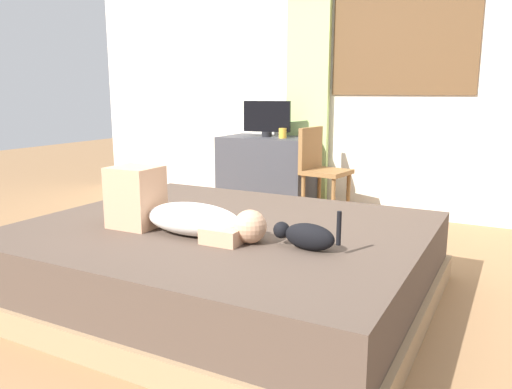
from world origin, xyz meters
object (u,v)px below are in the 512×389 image
Objects in this scene: bed at (225,261)px; tv_monitor at (267,118)px; desk at (268,174)px; chair_by_desk at (320,166)px; cup at (283,133)px; cat at (306,236)px; person_lying at (178,212)px.

bed is 2.33m from tv_monitor.
chair_by_desk is at bearing -14.52° from desk.
chair_by_desk is at bearing -11.88° from cup.
cat is 0.42× the size of chair_by_desk.
chair_by_desk is at bearing 109.28° from cat.
cat is (0.73, 0.05, -0.05)m from person_lying.
desk reaches higher than bed.
desk is (-1.36, 2.29, -0.13)m from cat.
desk is 1.05× the size of chair_by_desk.
desk is at bearing 120.65° from cat.
cup is at bearing 100.96° from person_lying.
person_lying is at bearing -176.27° from cat.
cup is 0.51m from chair_by_desk.
cup is 0.11× the size of chair_by_desk.
cup is at bearing -18.83° from tv_monitor.
tv_monitor is at bearing 120.90° from cat.
cup is (-0.58, 2.01, 0.58)m from bed.
cup is at bearing 168.12° from chair_by_desk.
chair_by_desk is (0.42, -0.09, -0.28)m from cup.
person_lying is 1.95× the size of tv_monitor.
desk is at bearing 165.48° from chair_by_desk.
person_lying reaches higher than desk.
chair_by_desk is (0.62, -0.16, -0.41)m from tv_monitor.
chair_by_desk is at bearing -14.22° from tv_monitor.
tv_monitor is at bearing 110.54° from bed.
person_lying is at bearing -74.90° from desk.
bed is 23.65× the size of cup.
cat is at bearing -70.72° from chair_by_desk.
bed is 0.44m from person_lying.
chair_by_desk reaches higher than bed.
bed is 4.72× the size of tv_monitor.
cup reaches higher than cat.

